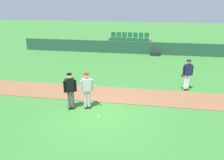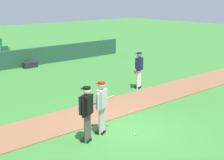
% 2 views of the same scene
% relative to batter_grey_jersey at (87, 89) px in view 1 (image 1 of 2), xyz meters
% --- Properties ---
extents(ground_plane, '(80.00, 80.00, 0.00)m').
position_rel_batter_grey_jersey_xyz_m(ground_plane, '(0.74, -0.39, -0.97)').
color(ground_plane, '#387A33').
extents(infield_dirt_path, '(28.00, 2.06, 0.03)m').
position_rel_batter_grey_jersey_xyz_m(infield_dirt_path, '(0.74, 1.74, -0.95)').
color(infield_dirt_path, brown).
rests_on(infield_dirt_path, ground).
extents(dugout_fence, '(20.00, 0.16, 1.12)m').
position_rel_batter_grey_jersey_xyz_m(dugout_fence, '(0.74, 11.30, -0.41)').
color(dugout_fence, '#234C38').
rests_on(dugout_fence, ground).
extents(stadium_bleachers, '(4.45, 2.10, 1.65)m').
position_rel_batter_grey_jersey_xyz_m(stadium_bleachers, '(0.74, 12.75, -0.49)').
color(stadium_bleachers, slate).
rests_on(stadium_bleachers, ground).
extents(batter_grey_jersey, '(0.75, 0.69, 1.76)m').
position_rel_batter_grey_jersey_xyz_m(batter_grey_jersey, '(0.00, 0.00, 0.00)').
color(batter_grey_jersey, '#B2B2B2').
rests_on(batter_grey_jersey, ground).
extents(umpire_home_plate, '(0.54, 0.43, 1.76)m').
position_rel_batter_grey_jersey_xyz_m(umpire_home_plate, '(-0.74, -0.18, 0.03)').
color(umpire_home_plate, '#4C4C4C').
rests_on(umpire_home_plate, ground).
extents(runner_navy_jersey, '(0.67, 0.38, 1.76)m').
position_rel_batter_grey_jersey_xyz_m(runner_navy_jersey, '(4.85, 3.06, -0.01)').
color(runner_navy_jersey, white).
rests_on(runner_navy_jersey, ground).
extents(baseball, '(0.07, 0.07, 0.07)m').
position_rel_batter_grey_jersey_xyz_m(baseball, '(0.72, -0.79, -0.93)').
color(baseball, white).
rests_on(baseball, ground).
extents(equipment_bag, '(0.90, 0.36, 0.36)m').
position_rel_batter_grey_jersey_xyz_m(equipment_bag, '(3.26, 10.85, -0.79)').
color(equipment_bag, '#232328').
rests_on(equipment_bag, ground).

